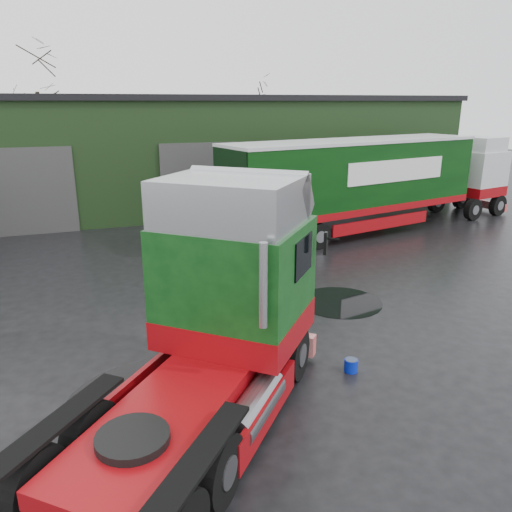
{
  "coord_description": "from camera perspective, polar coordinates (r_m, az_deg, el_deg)",
  "views": [
    {
      "loc": [
        -3.86,
        -10.92,
        5.95
      ],
      "look_at": [
        0.76,
        1.99,
        1.7
      ],
      "focal_mm": 35.0,
      "sensor_mm": 36.0,
      "label": 1
    }
  ],
  "objects": [
    {
      "name": "hero_tractor",
      "position": [
        8.86,
        -7.81,
        -7.29
      ],
      "size": [
        7.22,
        7.64,
        4.59
      ],
      "primitive_type": null,
      "rotation": [
        0.0,
        0.0,
        -0.72
      ],
      "color": "#104414",
      "rests_on": "ground"
    },
    {
      "name": "wash_bucket",
      "position": [
        11.94,
        10.8,
        -12.19
      ],
      "size": [
        0.35,
        0.35,
        0.3
      ],
      "primitive_type": "cylinder",
      "rotation": [
        0.0,
        0.0,
        -0.13
      ],
      "color": "#0820BC",
      "rests_on": "ground"
    },
    {
      "name": "puddle_0",
      "position": [
        10.94,
        -11.43,
        -16.09
      ],
      "size": [
        3.73,
        3.73,
        0.01
      ],
      "primitive_type": "cylinder",
      "color": "black",
      "rests_on": "ground"
    },
    {
      "name": "tree_back_a",
      "position": [
        41.0,
        -23.4,
        14.18
      ],
      "size": [
        4.4,
        4.4,
        9.5
      ],
      "primitive_type": null,
      "color": "black",
      "rests_on": "ground"
    },
    {
      "name": "lorry_right",
      "position": [
        23.48,
        11.05,
        7.7
      ],
      "size": [
        16.93,
        6.3,
        4.39
      ],
      "primitive_type": null,
      "rotation": [
        0.0,
        0.0,
        -1.36
      ],
      "color": "silver",
      "rests_on": "ground"
    },
    {
      "name": "warehouse",
      "position": [
        31.59,
        -9.1,
        11.93
      ],
      "size": [
        32.4,
        12.4,
        6.3
      ],
      "color": "black",
      "rests_on": "ground"
    },
    {
      "name": "ground",
      "position": [
        13.02,
        -0.19,
        -9.97
      ],
      "size": [
        100.0,
        100.0,
        0.0
      ],
      "primitive_type": "plane",
      "color": "black"
    },
    {
      "name": "tree_back_b",
      "position": [
        43.26,
        -0.98,
        14.3
      ],
      "size": [
        4.4,
        4.4,
        7.5
      ],
      "primitive_type": null,
      "color": "black",
      "rests_on": "ground"
    },
    {
      "name": "puddle_1",
      "position": [
        15.76,
        9.55,
        -5.2
      ],
      "size": [
        2.6,
        2.6,
        0.01
      ],
      "primitive_type": "cylinder",
      "color": "black",
      "rests_on": "ground"
    }
  ]
}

